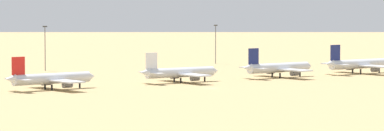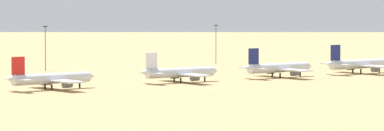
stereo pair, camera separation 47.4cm
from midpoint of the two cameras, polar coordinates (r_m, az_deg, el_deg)
name	(u,v)px [view 1 (the left image)]	position (r m, az deg, el deg)	size (l,w,h in m)	color
ground	(212,88)	(321.11, 1.10, -1.32)	(4000.00, 4000.00, 0.00)	tan
parked_jet_red_1	(51,79)	(318.45, -8.09, -0.75)	(32.77, 27.91, 10.85)	silver
parked_jet_white_2	(180,73)	(344.62, -0.75, -0.41)	(32.40, 27.32, 10.70)	silver
parked_jet_navy_3	(278,68)	(369.62, 4.90, -0.13)	(33.92, 28.77, 11.20)	silver
parked_jet_navy_4	(359,64)	(394.88, 9.44, 0.08)	(35.18, 29.73, 11.62)	silver
light_pole_west	(216,41)	(457.97, 1.32, 1.38)	(1.80, 0.50, 17.85)	#59595E
light_pole_mid	(45,45)	(412.11, -8.41, 1.15)	(1.80, 0.50, 18.33)	#59595E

